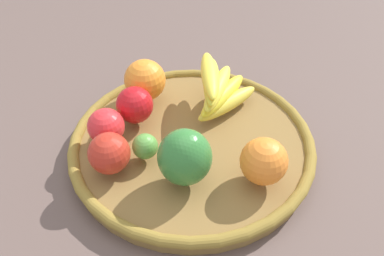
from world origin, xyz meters
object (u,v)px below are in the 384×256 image
at_px(orange_1, 145,80).
at_px(orange_0, 264,161).
at_px(lime_0, 145,146).
at_px(apple_2, 135,105).
at_px(bell_pepper, 185,157).
at_px(banana_bunch, 218,88).
at_px(apple_0, 109,153).
at_px(apple_1, 106,126).

bearing_deg(orange_1, orange_0, -90.53).
relative_size(lime_0, orange_1, 0.54).
bearing_deg(apple_2, lime_0, -118.54).
height_order(apple_2, orange_0, orange_0).
relative_size(apple_2, bell_pepper, 0.70).
xyz_separation_m(bell_pepper, orange_0, (0.09, -0.08, -0.01)).
height_order(bell_pepper, orange_1, bell_pepper).
relative_size(lime_0, orange_0, 0.58).
height_order(orange_0, orange_1, orange_1).
relative_size(banana_bunch, orange_0, 2.03).
height_order(lime_0, apple_0, apple_0).
height_order(apple_1, orange_1, orange_1).
bearing_deg(bell_pepper, apple_2, 122.08).
relative_size(apple_2, apple_1, 1.06).
xyz_separation_m(banana_bunch, orange_0, (-0.08, -0.18, -0.00)).
relative_size(bell_pepper, apple_1, 1.51).
distance_m(lime_0, orange_1, 0.17).
bearing_deg(bell_pepper, banana_bunch, 71.52).
relative_size(apple_2, apple_0, 1.00).
bearing_deg(bell_pepper, apple_0, 168.61).
distance_m(apple_2, apple_1, 0.07).
distance_m(banana_bunch, apple_0, 0.25).
bearing_deg(lime_0, orange_0, -58.57).
relative_size(apple_2, orange_0, 0.91).
bearing_deg(lime_0, banana_bunch, 2.43).
bearing_deg(orange_0, bell_pepper, 137.02).
height_order(apple_2, lime_0, apple_2).
bearing_deg(apple_1, apple_0, -120.46).
height_order(banana_bunch, bell_pepper, bell_pepper).
bearing_deg(bell_pepper, lime_0, 142.10).
relative_size(bell_pepper, apple_0, 1.43).
bearing_deg(orange_0, apple_2, 102.23).
height_order(bell_pepper, apple_1, bell_pepper).
bearing_deg(orange_1, lime_0, -129.49).
distance_m(banana_bunch, bell_pepper, 0.20).
distance_m(orange_0, apple_0, 0.25).
bearing_deg(bell_pepper, orange_0, 0.56).
height_order(apple_2, apple_0, same).
bearing_deg(lime_0, bell_pepper, -81.44).
distance_m(bell_pepper, orange_0, 0.12).
relative_size(banana_bunch, bell_pepper, 1.57).
bearing_deg(orange_1, apple_1, -158.32).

